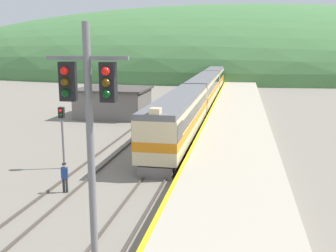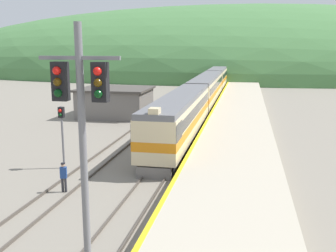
{
  "view_description": "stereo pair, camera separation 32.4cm",
  "coord_description": "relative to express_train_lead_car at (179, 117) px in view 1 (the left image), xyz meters",
  "views": [
    {
      "loc": [
        5.11,
        -3.48,
        8.12
      ],
      "look_at": [
        -0.07,
        24.02,
        2.4
      ],
      "focal_mm": 42.0,
      "sensor_mm": 36.0,
      "label": 1
    },
    {
      "loc": [
        5.43,
        -3.42,
        8.12
      ],
      "look_at": [
        -0.07,
        24.02,
        2.4
      ],
      "focal_mm": 42.0,
      "sensor_mm": 36.0,
      "label": 2
    }
  ],
  "objects": [
    {
      "name": "track_main",
      "position": [
        0.0,
        41.23,
        -2.15
      ],
      "size": [
        1.52,
        180.0,
        0.16
      ],
      "color": "#4C443D",
      "rests_on": "ground"
    },
    {
      "name": "track_siding",
      "position": [
        -4.71,
        41.23,
        -2.15
      ],
      "size": [
        1.52,
        180.0,
        0.16
      ],
      "color": "#4C443D",
      "rests_on": "ground"
    },
    {
      "name": "platform",
      "position": [
        4.71,
        21.23,
        -1.72
      ],
      "size": [
        6.09,
        140.0,
        1.02
      ],
      "color": "#B2A893",
      "rests_on": "ground"
    },
    {
      "name": "distant_hills",
      "position": [
        0.0,
        93.89,
        -2.23
      ],
      "size": [
        207.44,
        93.35,
        40.38
      ],
      "color": "#477A42",
      "rests_on": "ground"
    },
    {
      "name": "station_shed",
      "position": [
        -9.53,
        11.17,
        -0.54
      ],
      "size": [
        8.08,
        6.89,
        3.34
      ],
      "color": "slate",
      "rests_on": "ground"
    },
    {
      "name": "express_train_lead_car",
      "position": [
        0.0,
        0.0,
        0.0
      ],
      "size": [
        2.85,
        19.92,
        4.43
      ],
      "color": "black",
      "rests_on": "ground"
    },
    {
      "name": "carriage_second",
      "position": [
        0.0,
        22.35,
        -0.01
      ],
      "size": [
        2.84,
        22.56,
        4.07
      ],
      "color": "black",
      "rests_on": "ground"
    },
    {
      "name": "carriage_third",
      "position": [
        0.0,
        45.79,
        -0.01
      ],
      "size": [
        2.84,
        22.56,
        4.07
      ],
      "color": "black",
      "rests_on": "ground"
    },
    {
      "name": "signal_mast_main",
      "position": [
        1.2,
        -22.69,
        3.51
      ],
      "size": [
        2.2,
        0.42,
        8.72
      ],
      "color": "slate",
      "rests_on": "ground"
    },
    {
      "name": "signal_post_siding",
      "position": [
        -6.49,
        -8.59,
        0.79
      ],
      "size": [
        0.36,
        0.42,
        4.23
      ],
      "color": "slate",
      "rests_on": "ground"
    },
    {
      "name": "track_worker",
      "position": [
        -4.47,
        -12.71,
        -1.25
      ],
      "size": [
        0.4,
        0.3,
        1.72
      ],
      "color": "#2D2D33",
      "rests_on": "ground"
    }
  ]
}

